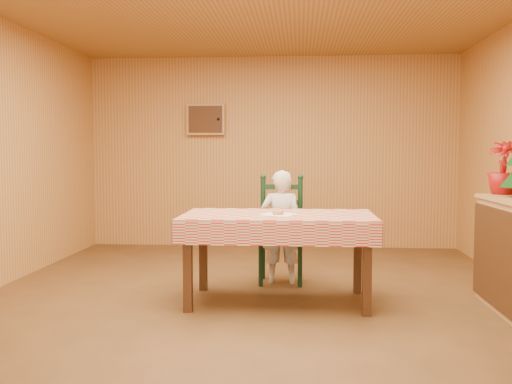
{
  "coord_description": "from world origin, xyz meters",
  "views": [
    {
      "loc": [
        0.39,
        -4.82,
        1.3
      ],
      "look_at": [
        0.0,
        0.2,
        0.95
      ],
      "focal_mm": 40.0,
      "sensor_mm": 36.0,
      "label": 1
    }
  ],
  "objects_px": {
    "dining_table": "(278,224)",
    "storage_bin": "(507,275)",
    "seated_child": "(281,227)",
    "ladder_chair": "(281,232)"
  },
  "relations": [
    {
      "from": "dining_table",
      "to": "storage_bin",
      "type": "height_order",
      "value": "dining_table"
    },
    {
      "from": "dining_table",
      "to": "seated_child",
      "type": "height_order",
      "value": "seated_child"
    },
    {
      "from": "ladder_chair",
      "to": "storage_bin",
      "type": "bearing_deg",
      "value": -13.24
    },
    {
      "from": "seated_child",
      "to": "ladder_chair",
      "type": "bearing_deg",
      "value": -90.0
    },
    {
      "from": "dining_table",
      "to": "ladder_chair",
      "type": "relative_size",
      "value": 1.53
    },
    {
      "from": "ladder_chair",
      "to": "storage_bin",
      "type": "distance_m",
      "value": 2.12
    },
    {
      "from": "seated_child",
      "to": "storage_bin",
      "type": "bearing_deg",
      "value": 168.28
    },
    {
      "from": "dining_table",
      "to": "storage_bin",
      "type": "bearing_deg",
      "value": 8.52
    },
    {
      "from": "dining_table",
      "to": "seated_child",
      "type": "xyz_separation_m",
      "value": [
        -0.0,
        0.73,
        -0.13
      ]
    },
    {
      "from": "dining_table",
      "to": "ladder_chair",
      "type": "xyz_separation_m",
      "value": [
        0.0,
        0.79,
        -0.18
      ]
    }
  ]
}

